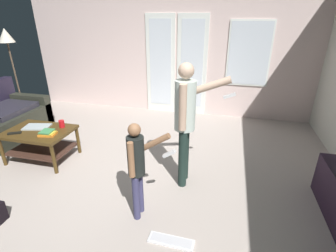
% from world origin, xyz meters
% --- Properties ---
extents(ground_plane, '(6.00, 5.46, 0.02)m').
position_xyz_m(ground_plane, '(0.00, 0.00, -0.01)').
color(ground_plane, '#AFA197').
extents(wall_back_with_doors, '(6.00, 0.09, 2.67)m').
position_xyz_m(wall_back_with_doors, '(0.06, 2.69, 1.30)').
color(wall_back_with_doors, beige).
rests_on(wall_back_with_doors, ground_plane).
extents(coffee_table, '(0.91, 0.65, 0.46)m').
position_xyz_m(coffee_table, '(-1.27, 0.23, 0.34)').
color(coffee_table, '#453115').
rests_on(coffee_table, ground_plane).
extents(person_adult, '(0.67, 0.42, 1.51)m').
position_xyz_m(person_adult, '(0.87, 0.18, 0.91)').
color(person_adult, '#1B2C27').
rests_on(person_adult, ground_plane).
extents(person_child, '(0.46, 0.29, 1.06)m').
position_xyz_m(person_child, '(0.52, -0.52, 0.64)').
color(person_child, '#3B395E').
rests_on(person_child, ground_plane).
extents(floor_lamp, '(0.29, 0.29, 1.76)m').
position_xyz_m(floor_lamp, '(-2.79, 1.58, 1.49)').
color(floor_lamp, '#392A25').
rests_on(floor_lamp, ground_plane).
extents(loose_keyboard, '(0.44, 0.14, 0.02)m').
position_xyz_m(loose_keyboard, '(0.93, -0.79, 0.01)').
color(loose_keyboard, white).
rests_on(loose_keyboard, ground_plane).
extents(laptop_closed, '(0.40, 0.30, 0.02)m').
position_xyz_m(laptop_closed, '(-1.36, 0.32, 0.47)').
color(laptop_closed, '#ADBABD').
rests_on(laptop_closed, coffee_table).
extents(cup_near_edge, '(0.08, 0.08, 0.11)m').
position_xyz_m(cup_near_edge, '(-1.00, 0.42, 0.51)').
color(cup_near_edge, red).
rests_on(cup_near_edge, coffee_table).
extents(tv_remote_black, '(0.17, 0.13, 0.02)m').
position_xyz_m(tv_remote_black, '(-1.51, 0.06, 0.47)').
color(tv_remote_black, black).
rests_on(tv_remote_black, coffee_table).
extents(book_stack, '(0.24, 0.20, 0.06)m').
position_xyz_m(book_stack, '(-1.03, 0.14, 0.49)').
color(book_stack, orange).
rests_on(book_stack, coffee_table).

